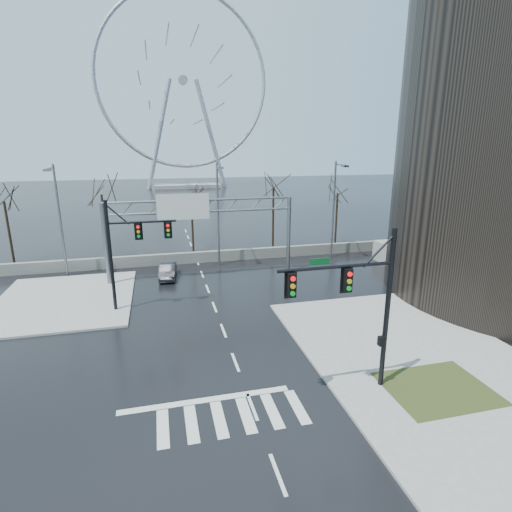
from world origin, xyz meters
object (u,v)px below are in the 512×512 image
object	(u,v)px
signal_mast_near	(362,297)
sign_gantry	(197,221)
ferris_wheel	(183,88)
car	(168,271)
signal_mast_far	(127,245)

from	to	relation	value
signal_mast_near	sign_gantry	distance (m)	19.79
signal_mast_near	sign_gantry	world-z (taller)	signal_mast_near
sign_gantry	ferris_wheel	world-z (taller)	ferris_wheel
car	sign_gantry	bearing A→B (deg)	-10.05
sign_gantry	signal_mast_far	bearing A→B (deg)	-132.47
signal_mast_far	car	size ratio (longest dim) A/B	2.05
sign_gantry	signal_mast_near	bearing A→B (deg)	-73.81
signal_mast_far	ferris_wheel	bearing A→B (deg)	82.80
sign_gantry	car	xyz separation A→B (m)	(-2.71, 0.77, -4.54)
ferris_wheel	car	size ratio (longest dim) A/B	13.02
ferris_wheel	car	distance (m)	83.66
car	ferris_wheel	bearing A→B (deg)	90.03
signal_mast_near	sign_gantry	bearing A→B (deg)	106.19
signal_mast_far	car	xyz separation A→B (m)	(2.78, 6.77, -4.19)
signal_mast_far	sign_gantry	world-z (taller)	signal_mast_far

